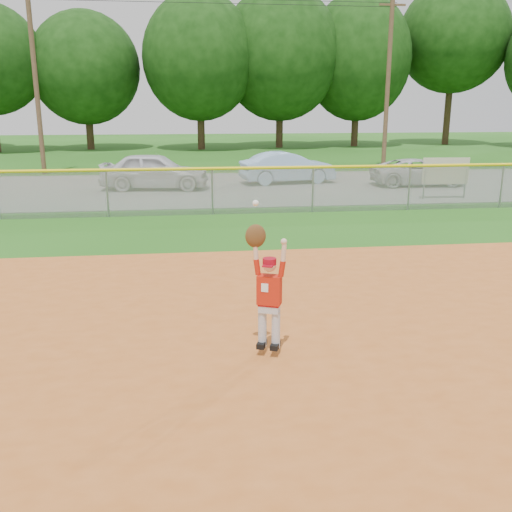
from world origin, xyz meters
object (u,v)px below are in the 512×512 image
at_px(sponsor_sign, 446,172).
at_px(ballplayer, 267,288).
at_px(car_white_b, 419,172).
at_px(car_blue, 288,168).
at_px(car_white_a, 155,171).

height_order(sponsor_sign, ballplayer, ballplayer).
bearing_deg(car_white_b, ballplayer, 152.06).
bearing_deg(ballplayer, car_white_b, 61.04).
relative_size(car_white_b, sponsor_sign, 2.34).
distance_m(car_white_b, sponsor_sign, 3.69).
height_order(car_blue, sponsor_sign, sponsor_sign).
relative_size(car_white_b, ballplayer, 1.94).
distance_m(car_white_a, car_white_b, 11.43).
relative_size(car_white_a, ballplayer, 2.10).
bearing_deg(car_blue, sponsor_sign, -144.33).
distance_m(car_blue, sponsor_sign, 7.18).
bearing_deg(sponsor_sign, car_white_b, 82.29).
bearing_deg(ballplayer, sponsor_sign, 56.09).
distance_m(car_white_a, sponsor_sign, 11.60).
xyz_separation_m(car_blue, ballplayer, (-3.52, -17.87, 0.31)).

